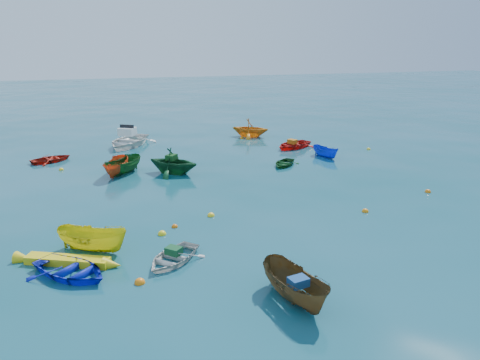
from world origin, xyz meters
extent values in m
plane|color=#0B4751|center=(0.00, 0.00, 0.00)|extent=(160.00, 160.00, 0.00)
imported|color=#0E1DB7|center=(-8.71, -3.57, 0.00)|extent=(3.87, 3.86, 0.66)
imported|color=beige|center=(-4.98, -3.42, 0.00)|extent=(3.21, 3.26, 0.55)
imported|color=#523C1D|center=(-1.41, -7.29, 0.00)|extent=(1.95, 3.46, 1.26)
imported|color=#D2C912|center=(-7.98, -1.65, 0.00)|extent=(3.26, 2.50, 1.19)
imported|color=#104418|center=(4.07, 8.70, 0.00)|extent=(2.83, 2.91, 0.49)
imported|color=#AD1B0E|center=(-11.26, 13.86, 0.00)|extent=(3.29, 2.95, 0.56)
imported|color=#EE4A16|center=(-6.88, 9.29, 0.00)|extent=(2.09, 3.28, 1.19)
imported|color=#104621|center=(-3.40, 8.76, 0.00)|extent=(4.35, 4.26, 1.74)
imported|color=red|center=(6.55, 13.40, 0.00)|extent=(4.07, 3.71, 0.69)
imported|color=#0F2EC7|center=(7.77, 10.10, 0.00)|extent=(1.63, 2.52, 0.91)
imported|color=orange|center=(4.48, 18.31, 0.00)|extent=(4.12, 3.98, 1.66)
imported|color=#13551D|center=(-6.44, 9.43, 0.00)|extent=(2.92, 3.17, 1.22)
imported|color=white|center=(-5.89, 17.46, 0.00)|extent=(5.35, 5.90, 1.60)
cube|color=#134E27|center=(-4.91, -3.35, 0.42)|extent=(0.74, 0.73, 0.29)
cube|color=#18488B|center=(-1.37, -7.44, 0.78)|extent=(0.70, 0.59, 0.30)
cube|color=#104215|center=(-3.48, 8.82, 1.04)|extent=(0.85, 0.88, 0.34)
cube|color=#B16412|center=(6.47, 13.35, 0.51)|extent=(0.78, 0.84, 0.33)
sphere|color=orange|center=(-6.32, -4.79, 0.00)|extent=(0.39, 0.39, 0.39)
sphere|color=yellow|center=(-5.11, -0.72, 0.00)|extent=(0.38, 0.38, 0.38)
sphere|color=orange|center=(4.99, -0.55, 0.00)|extent=(0.33, 0.33, 0.33)
sphere|color=#DA630B|center=(-4.46, -0.04, 0.00)|extent=(0.29, 0.29, 0.29)
sphere|color=yellow|center=(-2.57, 0.89, 0.00)|extent=(0.36, 0.36, 0.36)
sphere|color=orange|center=(9.93, 1.28, 0.00)|extent=(0.34, 0.34, 0.34)
sphere|color=yellow|center=(-10.39, 11.39, 0.00)|extent=(0.31, 0.31, 0.31)
sphere|color=orange|center=(3.53, 17.66, 0.00)|extent=(0.33, 0.33, 0.33)
sphere|color=yellow|center=(11.96, 11.33, 0.00)|extent=(0.29, 0.29, 0.29)
camera|label=1|loc=(-6.70, -19.99, 8.44)|focal=35.00mm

